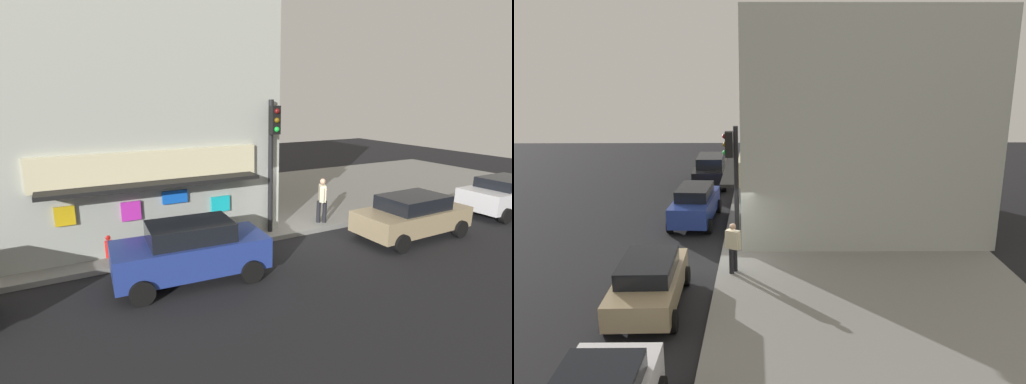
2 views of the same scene
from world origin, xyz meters
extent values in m
plane|color=black|center=(0.00, 0.00, 0.00)|extent=(51.67, 51.67, 0.00)
cube|color=gray|center=(0.00, 5.09, 0.08)|extent=(34.45, 10.19, 0.17)
cube|color=#ADB2A8|center=(-5.32, 5.57, 4.64)|extent=(9.04, 9.63, 8.95)
cube|color=beige|center=(-5.32, 0.68, 2.89)|extent=(6.87, 0.16, 0.99)
cube|color=black|center=(-5.32, 0.33, 2.42)|extent=(6.51, 0.90, 0.12)
cube|color=yellow|center=(-7.89, 0.70, 1.68)|extent=(0.54, 0.08, 0.56)
cube|color=#E533CC|center=(-6.08, 0.70, 1.58)|extent=(0.58, 0.08, 0.59)
cube|color=blue|center=(-4.70, 0.70, 1.86)|extent=(0.81, 0.08, 0.41)
cube|color=#19D8E5|center=(-3.14, 0.70, 1.43)|extent=(0.66, 0.08, 0.53)
cylinder|color=black|center=(-1.25, 0.58, 2.52)|extent=(0.18, 0.18, 4.72)
cube|color=black|center=(-1.25, 0.33, 4.21)|extent=(0.32, 0.28, 0.95)
sphere|color=maroon|center=(-1.25, 0.18, 4.51)|extent=(0.18, 0.18, 0.18)
sphere|color=brown|center=(-1.25, 0.18, 4.21)|extent=(0.18, 0.18, 0.18)
sphere|color=#1ED83F|center=(-1.25, 0.18, 3.91)|extent=(0.18, 0.18, 0.18)
cylinder|color=red|center=(-6.80, 0.85, 0.45)|extent=(0.29, 0.29, 0.57)
sphere|color=red|center=(-6.80, 0.85, 0.81)|extent=(0.24, 0.24, 0.24)
cylinder|color=red|center=(-7.01, 0.85, 0.48)|extent=(0.12, 0.10, 0.10)
cylinder|color=red|center=(-6.60, 0.85, 0.48)|extent=(0.12, 0.10, 0.10)
cylinder|color=#2D2D2D|center=(-4.45, 1.19, 0.61)|extent=(0.52, 0.52, 0.88)
cylinder|color=black|center=(0.94, 0.61, 0.60)|extent=(0.22, 0.22, 0.87)
cylinder|color=black|center=(1.15, 0.50, 0.60)|extent=(0.22, 0.22, 0.87)
cube|color=beige|center=(1.05, 0.56, 1.35)|extent=(0.44, 0.53, 0.64)
sphere|color=tan|center=(1.05, 0.56, 1.81)|extent=(0.22, 0.22, 0.22)
cylinder|color=beige|center=(0.92, 0.33, 1.32)|extent=(0.14, 0.14, 0.57)
cylinder|color=beige|center=(1.17, 0.78, 1.32)|extent=(0.14, 0.14, 0.57)
cube|color=silver|center=(9.27, -1.63, 0.74)|extent=(4.05, 1.91, 0.84)
cube|color=black|center=(9.27, -1.63, 1.37)|extent=(2.19, 1.60, 0.43)
cylinder|color=black|center=(10.70, -0.69, 0.32)|extent=(0.64, 0.22, 0.64)
cylinder|color=black|center=(7.86, -0.68, 0.32)|extent=(0.64, 0.22, 0.64)
cylinder|color=black|center=(7.85, -2.57, 0.32)|extent=(0.64, 0.22, 0.64)
cube|color=navy|center=(-4.91, -1.48, 0.75)|extent=(4.26, 1.90, 0.86)
cube|color=black|center=(-4.91, -1.48, 1.43)|extent=(2.33, 1.52, 0.50)
cylinder|color=black|center=(-3.41, -0.73, 0.32)|extent=(0.65, 0.26, 0.64)
cylinder|color=black|center=(-3.50, -2.39, 0.32)|extent=(0.65, 0.26, 0.64)
cylinder|color=black|center=(-6.32, -0.57, 0.32)|extent=(0.65, 0.26, 0.64)
cylinder|color=black|center=(-6.41, -2.23, 0.32)|extent=(0.65, 0.26, 0.64)
cube|color=#9E8966|center=(3.25, -1.86, 0.69)|extent=(4.36, 1.94, 0.74)
cube|color=black|center=(3.25, -1.86, 1.30)|extent=(2.37, 1.60, 0.50)
cylinder|color=black|center=(4.74, -0.91, 0.32)|extent=(0.64, 0.23, 0.64)
cylinder|color=black|center=(4.78, -2.75, 0.32)|extent=(0.64, 0.23, 0.64)
cylinder|color=black|center=(1.72, -0.97, 0.32)|extent=(0.64, 0.23, 0.64)
cylinder|color=black|center=(1.76, -2.81, 0.32)|extent=(0.64, 0.23, 0.64)
camera|label=1|loc=(-7.84, -11.02, 4.94)|focal=26.87mm
camera|label=2|loc=(18.09, 1.62, 7.62)|focal=37.46mm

